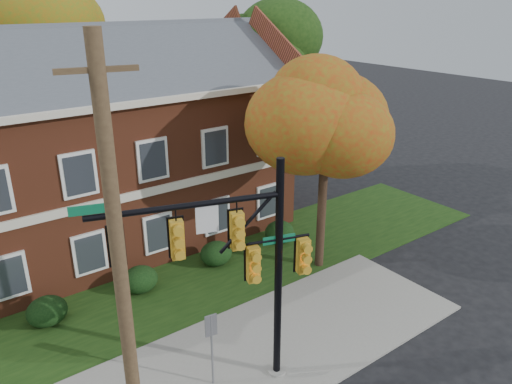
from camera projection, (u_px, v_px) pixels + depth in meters
ground at (291, 364)px, 15.70m from camera, size 120.00×120.00×0.00m
sidewalk at (271, 346)px, 16.43m from camera, size 14.00×5.00×0.08m
grass_strip at (194, 282)px, 20.16m from camera, size 30.00×6.00×0.04m
apartment_building at (80, 139)px, 21.66m from camera, size 18.80×8.80×9.74m
hedge_left at (47, 311)px, 17.43m from camera, size 1.40×1.26×1.05m
hedge_center at (140, 280)px, 19.38m from camera, size 1.40×1.26×1.05m
hedge_right at (216, 254)px, 21.33m from camera, size 1.40×1.26×1.05m
hedge_far_right at (279, 232)px, 23.28m from camera, size 1.40×1.26×1.05m
tree_near_right at (334, 112)px, 19.04m from camera, size 4.50×4.25×8.58m
tree_right_rear at (272, 48)px, 27.46m from camera, size 6.30×5.95×10.62m
tree_far_rear at (47, 35)px, 26.84m from camera, size 6.84×6.46×11.52m
traffic_signal at (236, 256)px, 13.35m from camera, size 5.96×2.08×6.93m
utility_pole at (119, 264)px, 11.13m from camera, size 1.59×0.46×10.28m
sign_post at (211, 339)px, 14.23m from camera, size 0.36×0.10×2.48m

